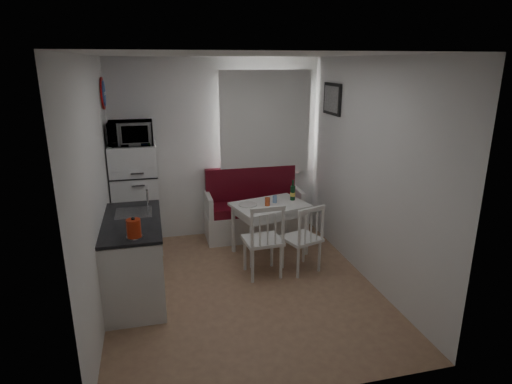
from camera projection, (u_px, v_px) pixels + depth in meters
floor at (244, 288)px, 5.00m from camera, size 3.00×3.50×0.02m
ceiling at (241, 55)px, 4.23m from camera, size 3.00×3.50×0.02m
wall_back at (217, 150)px, 6.24m from camera, size 3.00×0.02×2.60m
wall_front at (295, 246)px, 2.99m from camera, size 3.00×0.02×2.60m
wall_left at (96, 191)px, 4.27m from camera, size 0.02×3.50×2.60m
wall_right at (369, 173)px, 4.96m from camera, size 0.02×3.50×2.60m
window at (264, 126)px, 6.28m from camera, size 1.22×0.06×1.47m
curtain at (266, 123)px, 6.20m from camera, size 1.35×0.02×1.50m
kitchen_counter at (135, 258)px, 4.73m from camera, size 0.62×1.32×1.16m
wall_sign at (104, 93)px, 5.37m from camera, size 0.03×0.40×0.40m
picture_frame at (332, 99)px, 5.75m from camera, size 0.04×0.52×0.42m
bench at (253, 214)px, 6.41m from camera, size 1.43×0.55×1.03m
dining_table at (270, 210)px, 5.73m from camera, size 1.08×0.88×0.71m
chair_left at (265, 233)px, 5.07m from camera, size 0.46×0.44×0.51m
chair_right at (304, 232)px, 5.20m from camera, size 0.52×0.51×0.47m
fridge at (137, 199)px, 5.80m from camera, size 0.60×0.60×1.50m
microwave at (131, 133)px, 5.49m from camera, size 0.56×0.38×0.31m
kettle at (134, 228)px, 4.08m from camera, size 0.16×0.16×0.22m
wine_bottle at (293, 190)px, 5.84m from camera, size 0.07×0.07×0.28m
drinking_glass_orange at (267, 202)px, 5.63m from camera, size 0.07×0.07×0.11m
drinking_glass_blue at (275, 199)px, 5.76m from camera, size 0.06×0.06×0.10m
plate at (248, 205)px, 5.65m from camera, size 0.24×0.24×0.02m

